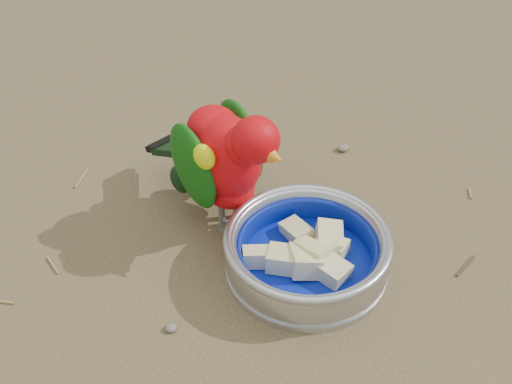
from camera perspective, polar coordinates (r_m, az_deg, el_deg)
ground at (r=0.86m, az=2.19°, el=-12.12°), size 60.00×60.00×0.00m
food_bowl at (r=0.94m, az=4.05°, el=-5.93°), size 0.21×0.21×0.02m
bowl_wall at (r=0.92m, az=4.13°, el=-4.63°), size 0.21×0.21×0.04m
fruit_wedges at (r=0.92m, az=4.11°, el=-4.94°), size 0.13×0.13×0.03m
lory_parrot at (r=0.95m, az=-2.46°, el=2.09°), size 0.13×0.25×0.19m
ground_debris at (r=0.92m, az=1.75°, el=-7.92°), size 0.90×0.80×0.01m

